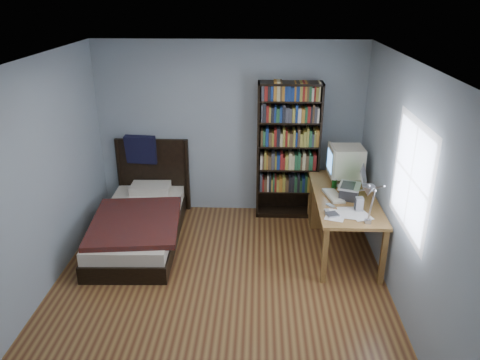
# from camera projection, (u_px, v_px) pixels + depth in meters

# --- Properties ---
(room) EXTENTS (4.20, 4.24, 2.50)m
(room) POSITION_uv_depth(u_px,v_px,m) (220.00, 187.00, 4.76)
(room) COLOR #572E19
(room) RESTS_ON ground
(desk) EXTENTS (0.75, 1.74, 0.73)m
(desk) POSITION_uv_depth(u_px,v_px,m) (337.00, 201.00, 6.42)
(desk) COLOR brown
(desk) RESTS_ON floor
(crt_monitor) EXTENTS (0.45, 0.41, 0.49)m
(crt_monitor) POSITION_uv_depth(u_px,v_px,m) (345.00, 162.00, 6.16)
(crt_monitor) COLOR beige
(crt_monitor) RESTS_ON desk
(laptop) EXTENTS (0.41, 0.39, 0.40)m
(laptop) POSITION_uv_depth(u_px,v_px,m) (351.00, 190.00, 5.73)
(laptop) COLOR #2D2D30
(laptop) RESTS_ON desk
(desk_lamp) EXTENTS (0.25, 0.55, 0.65)m
(desk_lamp) POSITION_uv_depth(u_px,v_px,m) (369.00, 194.00, 4.60)
(desk_lamp) COLOR #99999E
(desk_lamp) RESTS_ON desk
(keyboard) EXTENTS (0.25, 0.44, 0.04)m
(keyboard) POSITION_uv_depth(u_px,v_px,m) (333.00, 196.00, 5.79)
(keyboard) COLOR #B4AE96
(keyboard) RESTS_ON desk
(speaker) EXTENTS (0.08, 0.08, 0.17)m
(speaker) POSITION_uv_depth(u_px,v_px,m) (359.00, 204.00, 5.41)
(speaker) COLOR gray
(speaker) RESTS_ON desk
(soda_can) EXTENTS (0.07, 0.07, 0.12)m
(soda_can) POSITION_uv_depth(u_px,v_px,m) (334.00, 184.00, 6.03)
(soda_can) COLOR #083206
(soda_can) RESTS_ON desk
(mouse) EXTENTS (0.06, 0.10, 0.04)m
(mouse) POSITION_uv_depth(u_px,v_px,m) (338.00, 186.00, 6.09)
(mouse) COLOR silver
(mouse) RESTS_ON desk
(phone_silver) EXTENTS (0.11, 0.12, 0.02)m
(phone_silver) POSITION_uv_depth(u_px,v_px,m) (331.00, 206.00, 5.54)
(phone_silver) COLOR silver
(phone_silver) RESTS_ON desk
(phone_grey) EXTENTS (0.06, 0.10, 0.02)m
(phone_grey) POSITION_uv_depth(u_px,v_px,m) (327.00, 211.00, 5.40)
(phone_grey) COLOR gray
(phone_grey) RESTS_ON desk
(external_drive) EXTENTS (0.16, 0.16, 0.03)m
(external_drive) POSITION_uv_depth(u_px,v_px,m) (332.00, 215.00, 5.32)
(external_drive) COLOR gray
(external_drive) RESTS_ON desk
(bookshelf) EXTENTS (0.88, 0.30, 1.96)m
(bookshelf) POSITION_uv_depth(u_px,v_px,m) (288.00, 151.00, 6.62)
(bookshelf) COLOR black
(bookshelf) RESTS_ON floor
(bed) EXTENTS (1.21, 2.11, 1.16)m
(bed) POSITION_uv_depth(u_px,v_px,m) (140.00, 221.00, 6.24)
(bed) COLOR black
(bed) RESTS_ON floor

